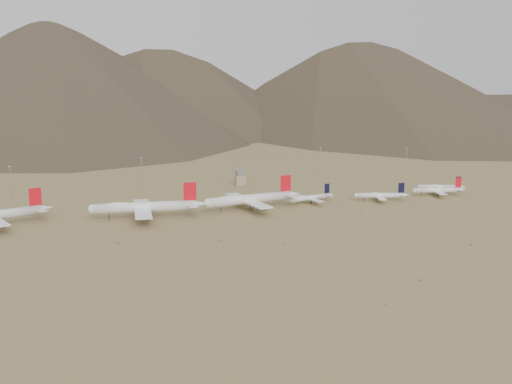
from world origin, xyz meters
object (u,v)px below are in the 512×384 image
object	(u,v)px
widebody_east	(250,199)
narrowbody_b	(381,195)
widebody_centre	(145,207)
control_tower	(240,179)
narrowbody_a	(311,198)

from	to	relation	value
widebody_east	narrowbody_b	size ratio (longest dim) A/B	1.85
widebody_centre	narrowbody_b	bearing A→B (deg)	7.40
widebody_east	narrowbody_b	distance (m)	99.70
narrowbody_b	control_tower	size ratio (longest dim) A/B	3.31
widebody_centre	widebody_east	size ratio (longest dim) A/B	1.04
widebody_centre	control_tower	world-z (taller)	widebody_centre
widebody_east	narrowbody_a	bearing A→B (deg)	-0.58
widebody_east	narrowbody_a	xyz separation A→B (m)	(48.48, 6.28, -3.34)
widebody_centre	control_tower	size ratio (longest dim) A/B	6.38
widebody_centre	narrowbody_b	size ratio (longest dim) A/B	1.93
widebody_east	narrowbody_a	size ratio (longest dim) A/B	1.90
narrowbody_a	control_tower	distance (m)	91.23
narrowbody_b	control_tower	world-z (taller)	narrowbody_b
narrowbody_b	widebody_east	bearing A→B (deg)	-165.29
widebody_east	control_tower	size ratio (longest dim) A/B	6.13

